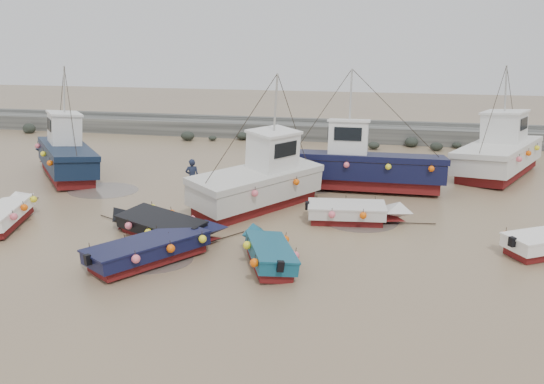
{
  "coord_description": "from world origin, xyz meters",
  "views": [
    {
      "loc": [
        5.73,
        -19.15,
        7.82
      ],
      "look_at": [
        1.19,
        2.18,
        1.4
      ],
      "focal_mm": 35.0,
      "sensor_mm": 36.0,
      "label": 1
    }
  ],
  "objects_px": {
    "cabin_boat_0": "(63,153)",
    "cabin_boat_3": "(503,152)",
    "dinghy_0": "(8,212)",
    "cabin_boat_1": "(265,178)",
    "dinghy_2": "(267,249)",
    "cabin_boat_2": "(356,164)",
    "dinghy_1": "(157,246)",
    "dinghy_4": "(156,222)",
    "dinghy_5": "(355,210)",
    "person": "(193,195)"
  },
  "relations": [
    {
      "from": "dinghy_2",
      "to": "cabin_boat_1",
      "type": "bearing_deg",
      "value": 79.66
    },
    {
      "from": "dinghy_5",
      "to": "cabin_boat_1",
      "type": "xyz_separation_m",
      "value": [
        -4.34,
        1.54,
        0.79
      ]
    },
    {
      "from": "dinghy_4",
      "to": "dinghy_5",
      "type": "relative_size",
      "value": 1.05
    },
    {
      "from": "cabin_boat_0",
      "to": "cabin_boat_2",
      "type": "bearing_deg",
      "value": -38.86
    },
    {
      "from": "dinghy_4",
      "to": "cabin_boat_1",
      "type": "xyz_separation_m",
      "value": [
        3.49,
        4.77,
        0.81
      ]
    },
    {
      "from": "cabin_boat_0",
      "to": "cabin_boat_3",
      "type": "xyz_separation_m",
      "value": [
        25.0,
        5.82,
        -0.03
      ]
    },
    {
      "from": "dinghy_4",
      "to": "person",
      "type": "bearing_deg",
      "value": 31.39
    },
    {
      "from": "dinghy_5",
      "to": "cabin_boat_3",
      "type": "height_order",
      "value": "cabin_boat_3"
    },
    {
      "from": "dinghy_5",
      "to": "person",
      "type": "distance_m",
      "value": 8.75
    },
    {
      "from": "cabin_boat_1",
      "to": "cabin_boat_2",
      "type": "xyz_separation_m",
      "value": [
        4.01,
        3.94,
        -0.04
      ]
    },
    {
      "from": "dinghy_2",
      "to": "cabin_boat_0",
      "type": "xyz_separation_m",
      "value": [
        -14.24,
        9.74,
        0.79
      ]
    },
    {
      "from": "dinghy_0",
      "to": "dinghy_4",
      "type": "relative_size",
      "value": 1.02
    },
    {
      "from": "cabin_boat_0",
      "to": "dinghy_2",
      "type": "bearing_deg",
      "value": -75.95
    },
    {
      "from": "cabin_boat_2",
      "to": "person",
      "type": "distance_m",
      "value": 8.67
    },
    {
      "from": "dinghy_2",
      "to": "cabin_boat_1",
      "type": "distance_m",
      "value": 6.81
    },
    {
      "from": "cabin_boat_1",
      "to": "person",
      "type": "height_order",
      "value": "cabin_boat_1"
    },
    {
      "from": "dinghy_1",
      "to": "dinghy_4",
      "type": "xyz_separation_m",
      "value": [
        -1.06,
        2.29,
        0.01
      ]
    },
    {
      "from": "dinghy_4",
      "to": "cabin_boat_2",
      "type": "xyz_separation_m",
      "value": [
        7.51,
        8.71,
        0.76
      ]
    },
    {
      "from": "dinghy_1",
      "to": "dinghy_2",
      "type": "distance_m",
      "value": 3.99
    },
    {
      "from": "dinghy_0",
      "to": "person",
      "type": "height_order",
      "value": "dinghy_0"
    },
    {
      "from": "dinghy_4",
      "to": "cabin_boat_0",
      "type": "bearing_deg",
      "value": 75.4
    },
    {
      "from": "dinghy_1",
      "to": "dinghy_2",
      "type": "bearing_deg",
      "value": 42.57
    },
    {
      "from": "dinghy_2",
      "to": "dinghy_4",
      "type": "height_order",
      "value": "same"
    },
    {
      "from": "dinghy_1",
      "to": "dinghy_2",
      "type": "relative_size",
      "value": 1.19
    },
    {
      "from": "cabin_boat_0",
      "to": "cabin_boat_3",
      "type": "relative_size",
      "value": 0.79
    },
    {
      "from": "dinghy_4",
      "to": "dinghy_5",
      "type": "xyz_separation_m",
      "value": [
        7.84,
        3.23,
        0.01
      ]
    },
    {
      "from": "dinghy_0",
      "to": "cabin_boat_1",
      "type": "bearing_deg",
      "value": 7.91
    },
    {
      "from": "dinghy_1",
      "to": "person",
      "type": "bearing_deg",
      "value": 137.06
    },
    {
      "from": "dinghy_1",
      "to": "dinghy_2",
      "type": "xyz_separation_m",
      "value": [
        3.96,
        0.47,
        0.03
      ]
    },
    {
      "from": "dinghy_5",
      "to": "cabin_boat_1",
      "type": "relative_size",
      "value": 0.63
    },
    {
      "from": "dinghy_1",
      "to": "cabin_boat_1",
      "type": "height_order",
      "value": "cabin_boat_1"
    },
    {
      "from": "dinghy_0",
      "to": "dinghy_5",
      "type": "bearing_deg",
      "value": -4.57
    },
    {
      "from": "dinghy_5",
      "to": "person",
      "type": "bearing_deg",
      "value": -113.41
    },
    {
      "from": "dinghy_4",
      "to": "cabin_boat_3",
      "type": "distance_m",
      "value": 20.95
    },
    {
      "from": "dinghy_1",
      "to": "cabin_boat_3",
      "type": "relative_size",
      "value": 0.59
    },
    {
      "from": "cabin_boat_3",
      "to": "dinghy_5",
      "type": "bearing_deg",
      "value": -100.4
    },
    {
      "from": "dinghy_5",
      "to": "cabin_boat_1",
      "type": "height_order",
      "value": "cabin_boat_1"
    },
    {
      "from": "dinghy_0",
      "to": "dinghy_1",
      "type": "height_order",
      "value": "same"
    },
    {
      "from": "cabin_boat_0",
      "to": "cabin_boat_2",
      "type": "distance_m",
      "value": 16.74
    },
    {
      "from": "dinghy_4",
      "to": "dinghy_5",
      "type": "height_order",
      "value": "same"
    },
    {
      "from": "cabin_boat_2",
      "to": "cabin_boat_3",
      "type": "xyz_separation_m",
      "value": [
        8.28,
        5.03,
        0.02
      ]
    },
    {
      "from": "dinghy_0",
      "to": "cabin_boat_0",
      "type": "distance_m",
      "value": 8.4
    },
    {
      "from": "dinghy_4",
      "to": "cabin_boat_1",
      "type": "bearing_deg",
      "value": -10.11
    },
    {
      "from": "dinghy_0",
      "to": "dinghy_2",
      "type": "distance_m",
      "value": 11.95
    },
    {
      "from": "dinghy_2",
      "to": "dinghy_5",
      "type": "height_order",
      "value": "same"
    },
    {
      "from": "dinghy_2",
      "to": "cabin_boat_0",
      "type": "relative_size",
      "value": 0.62
    },
    {
      "from": "cabin_boat_0",
      "to": "cabin_boat_2",
      "type": "height_order",
      "value": "same"
    },
    {
      "from": "dinghy_0",
      "to": "person",
      "type": "relative_size",
      "value": 3.19
    },
    {
      "from": "dinghy_4",
      "to": "cabin_boat_3",
      "type": "xyz_separation_m",
      "value": [
        15.79,
        13.75,
        0.78
      ]
    },
    {
      "from": "dinghy_4",
      "to": "dinghy_1",
      "type": "bearing_deg",
      "value": -129.03
    }
  ]
}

